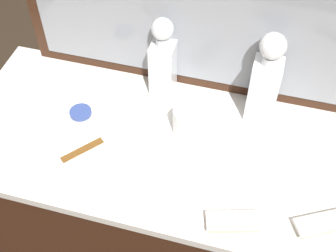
# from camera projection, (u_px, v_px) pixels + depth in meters

# --- Properties ---
(dresser) EXTENTS (1.28, 0.57, 0.93)m
(dresser) POSITION_uv_depth(u_px,v_px,m) (168.00, 220.00, 1.70)
(dresser) COLOR #381E11
(dresser) RESTS_ON ground_plane
(dresser_mirror) EXTENTS (1.07, 0.03, 0.56)m
(dresser_mirror) POSITION_uv_depth(u_px,v_px,m) (193.00, 12.00, 1.30)
(dresser_mirror) COLOR #381E11
(dresser_mirror) RESTS_ON dresser
(crystal_decanter_far_right) EXTENTS (0.07, 0.07, 0.28)m
(crystal_decanter_far_right) POSITION_uv_depth(u_px,v_px,m) (163.00, 64.00, 1.41)
(crystal_decanter_far_right) COLOR white
(crystal_decanter_far_right) RESTS_ON dresser
(crystal_decanter_left) EXTENTS (0.08, 0.08, 0.31)m
(crystal_decanter_left) POSITION_uv_depth(u_px,v_px,m) (264.00, 84.00, 1.33)
(crystal_decanter_left) COLOR white
(crystal_decanter_left) RESTS_ON dresser
(crystal_tumbler_far_right) EXTENTS (0.08, 0.08, 0.09)m
(crystal_tumbler_far_right) POSITION_uv_depth(u_px,v_px,m) (187.00, 122.00, 1.35)
(crystal_tumbler_far_right) COLOR white
(crystal_tumbler_far_right) RESTS_ON dresser
(silver_brush_far_left) EXTENTS (0.15, 0.09, 0.02)m
(silver_brush_far_left) POSITION_uv_depth(u_px,v_px,m) (233.00, 222.00, 1.17)
(silver_brush_far_left) COLOR #B7A88C
(silver_brush_far_left) RESTS_ON dresser
(silver_brush_front) EXTENTS (0.16, 0.12, 0.02)m
(silver_brush_front) POSITION_uv_depth(u_px,v_px,m) (324.00, 223.00, 1.16)
(silver_brush_front) COLOR #B7A88C
(silver_brush_front) RESTS_ON dresser
(porcelain_dish) EXTENTS (0.07, 0.07, 0.01)m
(porcelain_dish) POSITION_uv_depth(u_px,v_px,m) (81.00, 112.00, 1.42)
(porcelain_dish) COLOR #33478C
(porcelain_dish) RESTS_ON dresser
(tortoiseshell_comb) EXTENTS (0.10, 0.12, 0.01)m
(tortoiseshell_comb) POSITION_uv_depth(u_px,v_px,m) (82.00, 150.00, 1.33)
(tortoiseshell_comb) COLOR brown
(tortoiseshell_comb) RESTS_ON dresser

